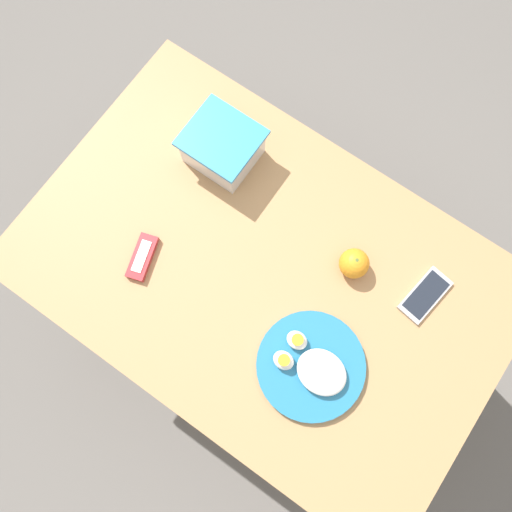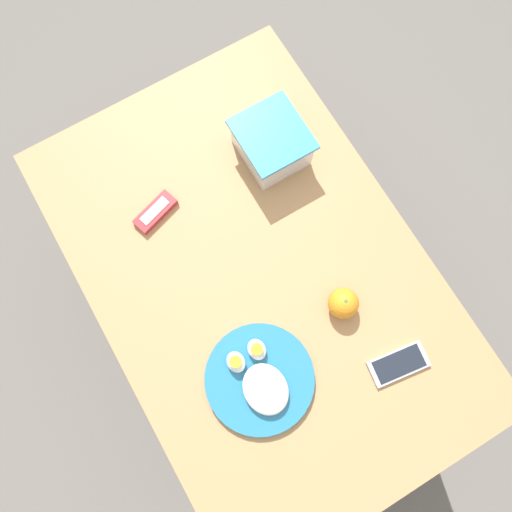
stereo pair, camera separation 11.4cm
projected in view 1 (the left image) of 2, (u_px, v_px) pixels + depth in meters
ground_plane at (262, 311)px, 1.88m from camera, size 10.00×10.00×0.00m
table at (264, 282)px, 1.28m from camera, size 1.14×0.74×0.73m
food_container at (223, 148)px, 1.20m from camera, size 0.17×0.16×0.10m
orange_fruit at (354, 263)px, 1.14m from camera, size 0.07×0.07×0.07m
rice_plate at (311, 366)px, 1.11m from camera, size 0.24×0.24×0.05m
candy_bar at (142, 257)px, 1.17m from camera, size 0.07×0.12×0.02m
cell_phone at (425, 295)px, 1.15m from camera, size 0.08×0.14×0.01m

